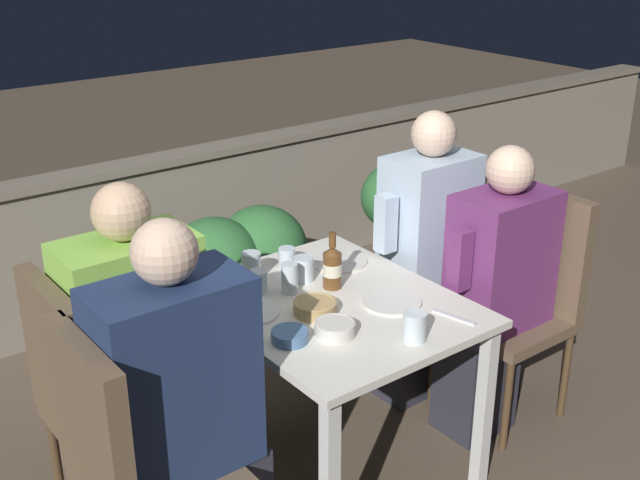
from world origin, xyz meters
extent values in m
plane|color=brown|center=(0.00, 0.00, 0.00)|extent=(16.00, 16.00, 0.00)
cube|color=gray|center=(0.00, 1.68, 0.40)|extent=(9.00, 0.14, 0.80)
cube|color=#706656|center=(0.00, 1.68, 0.82)|extent=(9.00, 0.18, 0.04)
cube|color=silver|center=(0.00, 0.00, 0.70)|extent=(0.82, 1.00, 0.03)
cube|color=silver|center=(0.36, -0.45, 0.34)|extent=(0.05, 0.05, 0.69)
cube|color=silver|center=(-0.36, 0.45, 0.34)|extent=(0.05, 0.05, 0.69)
cube|color=silver|center=(0.36, 0.45, 0.34)|extent=(0.05, 0.05, 0.69)
cube|color=brown|center=(0.12, 1.07, 0.14)|extent=(1.00, 0.36, 0.28)
ellipsoid|color=#2D6633|center=(-0.15, 1.07, 0.47)|extent=(0.45, 0.47, 0.43)
ellipsoid|color=#2D6633|center=(0.12, 1.07, 0.47)|extent=(0.45, 0.47, 0.43)
ellipsoid|color=#2D6633|center=(0.40, 1.07, 0.47)|extent=(0.45, 0.47, 0.43)
cube|color=brown|center=(-0.82, -0.20, 0.44)|extent=(0.44, 0.44, 0.05)
cube|color=brown|center=(-1.01, -0.20, 0.73)|extent=(0.06, 0.44, 0.52)
cube|color=navy|center=(-0.75, -0.20, 0.78)|extent=(0.46, 0.26, 0.62)
cube|color=navy|center=(-0.50, -0.20, 0.85)|extent=(0.07, 0.07, 0.24)
sphere|color=beige|center=(-0.75, -0.20, 1.18)|extent=(0.19, 0.19, 0.19)
cube|color=brown|center=(-0.77, 0.19, 0.44)|extent=(0.44, 0.44, 0.05)
cube|color=brown|center=(-0.96, 0.19, 0.73)|extent=(0.06, 0.44, 0.52)
cylinder|color=#47321E|center=(-0.58, 0.01, 0.21)|extent=(0.03, 0.03, 0.42)
cylinder|color=#47321E|center=(-0.95, 0.38, 0.21)|extent=(0.03, 0.03, 0.42)
cylinder|color=#47321E|center=(-0.58, 0.38, 0.21)|extent=(0.03, 0.03, 0.42)
cube|color=#282833|center=(-0.60, 0.19, 0.23)|extent=(0.31, 0.23, 0.47)
cube|color=#8CCC4C|center=(-0.70, 0.19, 0.77)|extent=(0.44, 0.26, 0.61)
cube|color=#8CCC4C|center=(-0.45, 0.19, 0.84)|extent=(0.07, 0.07, 0.24)
sphere|color=tan|center=(-0.70, 0.19, 1.17)|extent=(0.19, 0.19, 0.19)
cube|color=brown|center=(0.80, -0.17, 0.44)|extent=(0.44, 0.44, 0.05)
cube|color=brown|center=(1.00, -0.17, 0.73)|extent=(0.06, 0.44, 0.52)
cylinder|color=#47321E|center=(0.61, -0.36, 0.21)|extent=(0.03, 0.03, 0.42)
cylinder|color=#47321E|center=(0.99, -0.36, 0.21)|extent=(0.03, 0.03, 0.42)
cylinder|color=#47321E|center=(0.61, 0.02, 0.21)|extent=(0.03, 0.03, 0.42)
cylinder|color=#47321E|center=(0.99, 0.02, 0.21)|extent=(0.03, 0.03, 0.42)
cube|color=#282833|center=(0.63, -0.17, 0.23)|extent=(0.29, 0.23, 0.47)
cube|color=#6B2D66|center=(0.73, -0.17, 0.75)|extent=(0.41, 0.26, 0.56)
cube|color=#6B2D66|center=(0.48, -0.17, 0.82)|extent=(0.07, 0.07, 0.24)
sphere|color=beige|center=(0.73, -0.17, 1.13)|extent=(0.19, 0.19, 0.19)
cube|color=brown|center=(0.75, 0.20, 0.44)|extent=(0.44, 0.44, 0.05)
cube|color=brown|center=(0.95, 0.20, 0.73)|extent=(0.06, 0.44, 0.52)
cylinder|color=#47321E|center=(0.56, 0.01, 0.21)|extent=(0.03, 0.03, 0.42)
cylinder|color=#47321E|center=(0.94, 0.01, 0.21)|extent=(0.03, 0.03, 0.42)
cylinder|color=#47321E|center=(0.56, 0.39, 0.21)|extent=(0.03, 0.03, 0.42)
cylinder|color=#47321E|center=(0.94, 0.39, 0.21)|extent=(0.03, 0.03, 0.42)
cube|color=#282833|center=(0.58, 0.20, 0.23)|extent=(0.26, 0.23, 0.47)
cube|color=silver|center=(0.68, 0.20, 0.78)|extent=(0.38, 0.26, 0.63)
cube|color=silver|center=(0.43, 0.20, 0.86)|extent=(0.07, 0.07, 0.24)
sphere|color=beige|center=(0.68, 0.20, 1.20)|extent=(0.19, 0.19, 0.19)
cylinder|color=brown|center=(0.07, 0.10, 0.79)|extent=(0.07, 0.07, 0.14)
cylinder|color=beige|center=(0.07, 0.10, 0.80)|extent=(0.07, 0.07, 0.05)
cone|color=brown|center=(0.07, 0.10, 0.87)|extent=(0.07, 0.07, 0.03)
cylinder|color=brown|center=(0.07, 0.10, 0.91)|extent=(0.03, 0.03, 0.06)
cylinder|color=white|center=(-0.29, 0.11, 0.72)|extent=(0.21, 0.21, 0.01)
cylinder|color=silver|center=(0.16, -0.14, 0.72)|extent=(0.22, 0.22, 0.01)
cylinder|color=silver|center=(0.24, 0.26, 0.72)|extent=(0.24, 0.24, 0.01)
cylinder|color=beige|center=(-0.15, -0.20, 0.74)|extent=(0.14, 0.14, 0.05)
torus|color=beige|center=(-0.15, -0.20, 0.76)|extent=(0.14, 0.14, 0.01)
cylinder|color=#4C709E|center=(-0.29, -0.14, 0.74)|extent=(0.13, 0.13, 0.04)
torus|color=#4C709E|center=(-0.29, -0.14, 0.75)|extent=(0.13, 0.13, 0.01)
cylinder|color=tan|center=(-0.11, -0.03, 0.74)|extent=(0.16, 0.16, 0.05)
torus|color=tan|center=(-0.11, -0.03, 0.76)|extent=(0.16, 0.16, 0.01)
cylinder|color=silver|center=(-0.13, 0.34, 0.78)|extent=(0.07, 0.07, 0.11)
cylinder|color=silver|center=(0.04, -0.39, 0.77)|extent=(0.08, 0.08, 0.10)
cylinder|color=silver|center=(0.05, 0.35, 0.76)|extent=(0.07, 0.07, 0.08)
cylinder|color=silver|center=(-0.17, 0.23, 0.76)|extent=(0.07, 0.07, 0.09)
cylinder|color=silver|center=(0.02, 0.21, 0.77)|extent=(0.08, 0.08, 0.10)
cylinder|color=silver|center=(-0.08, 0.16, 0.78)|extent=(0.06, 0.06, 0.12)
cube|color=silver|center=(0.26, -0.36, 0.72)|extent=(0.06, 0.17, 0.01)
cylinder|color=brown|center=(1.11, 0.84, 0.13)|extent=(0.29, 0.29, 0.26)
cylinder|color=#47331E|center=(1.11, 0.84, 0.37)|extent=(0.03, 0.03, 0.23)
ellipsoid|color=#2D6633|center=(1.11, 0.84, 0.65)|extent=(0.41, 0.41, 0.37)
camera|label=1|loc=(-1.63, -2.06, 2.05)|focal=45.00mm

